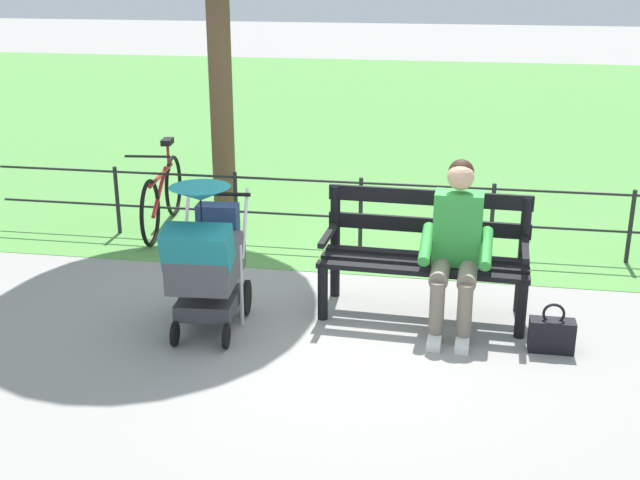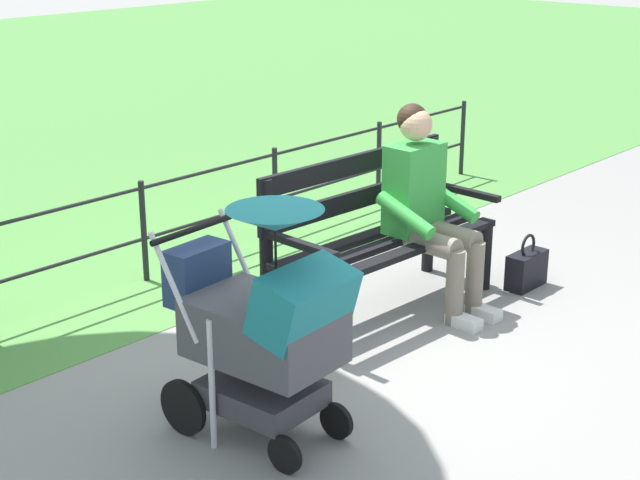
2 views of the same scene
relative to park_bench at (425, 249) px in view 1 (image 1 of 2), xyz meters
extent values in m
plane|color=gray|center=(0.68, 0.12, -0.53)|extent=(60.00, 60.00, 0.00)
cube|color=#518E42|center=(0.68, -8.68, -0.52)|extent=(40.00, 16.00, 0.01)
cube|color=black|center=(0.00, -0.06, -0.08)|extent=(1.60, 0.17, 0.04)
cube|color=black|center=(0.01, 0.12, -0.08)|extent=(1.60, 0.17, 0.04)
cube|color=black|center=(0.01, 0.29, -0.08)|extent=(1.60, 0.17, 0.04)
cube|color=black|center=(-0.01, -0.16, 0.14)|extent=(1.60, 0.11, 0.12)
cube|color=black|center=(-0.01, -0.16, 0.37)|extent=(1.60, 0.11, 0.12)
cylinder|color=black|center=(-0.74, 0.35, -0.30)|extent=(0.08, 0.08, 0.45)
cylinder|color=black|center=(-0.76, -0.13, -0.05)|extent=(0.08, 0.08, 0.95)
cube|color=black|center=(-0.74, 0.15, 0.10)|extent=(0.07, 0.56, 0.04)
cylinder|color=black|center=(0.76, 0.28, -0.30)|extent=(0.08, 0.08, 0.45)
cylinder|color=black|center=(0.74, -0.20, -0.05)|extent=(0.08, 0.08, 0.95)
cube|color=black|center=(0.75, 0.08, 0.10)|extent=(0.07, 0.56, 0.04)
cylinder|color=slate|center=(-0.33, 0.34, -0.06)|extent=(0.16, 0.41, 0.14)
cylinder|color=slate|center=(-0.13, 0.33, -0.06)|extent=(0.16, 0.41, 0.14)
cylinder|color=slate|center=(-0.32, 0.54, -0.29)|extent=(0.11, 0.11, 0.47)
cylinder|color=slate|center=(-0.12, 0.53, -0.29)|extent=(0.11, 0.11, 0.47)
cube|color=silver|center=(-0.32, 0.62, -0.49)|extent=(0.11, 0.22, 0.07)
cube|color=silver|center=(-0.12, 0.61, -0.49)|extent=(0.11, 0.22, 0.07)
cube|color=green|center=(-0.24, 0.12, 0.22)|extent=(0.37, 0.24, 0.56)
cylinder|color=green|center=(-0.45, 0.24, 0.12)|extent=(0.11, 0.43, 0.23)
cylinder|color=green|center=(-0.02, 0.23, 0.12)|extent=(0.11, 0.43, 0.23)
sphere|color=tan|center=(-0.24, 0.12, 0.62)|extent=(0.20, 0.20, 0.20)
sphere|color=black|center=(-0.24, 0.09, 0.65)|extent=(0.19, 0.19, 0.19)
cylinder|color=black|center=(1.37, 0.29, -0.39)|extent=(0.05, 0.28, 0.28)
cylinder|color=black|center=(1.83, 0.33, -0.39)|extent=(0.05, 0.28, 0.28)
cylinder|color=black|center=(1.37, 0.89, -0.44)|extent=(0.04, 0.18, 0.18)
cylinder|color=black|center=(1.75, 0.92, -0.44)|extent=(0.04, 0.18, 0.18)
cube|color=#38383D|center=(1.58, 0.61, -0.31)|extent=(0.46, 0.55, 0.12)
cylinder|color=silver|center=(1.36, 0.49, -0.20)|extent=(0.03, 0.03, 0.65)
cylinder|color=silver|center=(1.81, 0.53, -0.20)|extent=(0.03, 0.03, 0.65)
cube|color=#47474C|center=(1.58, 0.63, 0.02)|extent=(0.51, 0.71, 0.28)
cube|color=#19727A|center=(1.56, 0.87, 0.22)|extent=(0.50, 0.34, 0.33)
cylinder|color=black|center=(1.61, 0.19, 0.42)|extent=(0.52, 0.07, 0.03)
cylinder|color=silver|center=(1.37, 0.27, 0.22)|extent=(0.05, 0.30, 0.49)
cylinder|color=silver|center=(1.83, 0.31, 0.22)|extent=(0.05, 0.30, 0.49)
cone|color=#19727A|center=(1.57, 0.71, 0.57)|extent=(0.47, 0.47, 0.10)
cylinder|color=black|center=(1.57, 0.71, 0.39)|extent=(0.01, 0.01, 0.30)
cube|color=navy|center=(1.61, 0.21, 0.20)|extent=(0.33, 0.18, 0.28)
cube|color=black|center=(-0.94, 0.54, -0.41)|extent=(0.32, 0.14, 0.24)
torus|color=black|center=(-0.94, 0.54, -0.24)|extent=(0.16, 0.02, 0.16)
cylinder|color=black|center=(-1.80, -1.42, -0.18)|extent=(0.04, 0.04, 0.70)
cylinder|color=black|center=(-0.56, -1.42, -0.18)|extent=(0.04, 0.04, 0.70)
cylinder|color=black|center=(0.68, -1.42, -0.18)|extent=(0.04, 0.04, 0.70)
cylinder|color=black|center=(1.93, -1.42, -0.18)|extent=(0.04, 0.04, 0.70)
cylinder|color=black|center=(3.17, -1.42, -0.18)|extent=(0.04, 0.04, 0.70)
cylinder|color=black|center=(0.68, -1.42, 0.12)|extent=(7.46, 0.02, 0.02)
cylinder|color=black|center=(0.68, -1.42, -0.23)|extent=(7.46, 0.02, 0.02)
cylinder|color=brown|center=(2.22, -2.03, 1.14)|extent=(0.24, 0.24, 3.32)
torus|color=black|center=(2.71, -1.13, -0.20)|extent=(0.12, 0.66, 0.66)
torus|color=black|center=(2.83, -2.13, -0.20)|extent=(0.12, 0.66, 0.66)
cylinder|color=maroon|center=(2.77, -1.63, 0.05)|extent=(0.15, 0.90, 0.04)
cylinder|color=maroon|center=(2.76, -1.53, -0.10)|extent=(0.11, 0.63, 0.38)
cylinder|color=maroon|center=(2.81, -1.98, 0.15)|extent=(0.03, 0.03, 0.30)
cube|color=black|center=(2.81, -1.98, 0.32)|extent=(0.12, 0.21, 0.06)
cylinder|color=black|center=(2.72, -1.18, 0.35)|extent=(0.44, 0.08, 0.02)
camera|label=1|loc=(-0.22, 6.00, 2.15)|focal=45.57mm
camera|label=2|loc=(4.44, 3.58, 1.88)|focal=54.65mm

